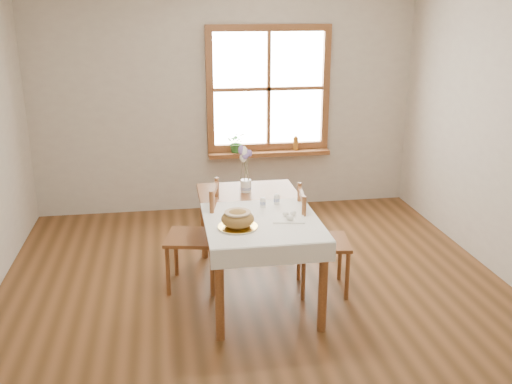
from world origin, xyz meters
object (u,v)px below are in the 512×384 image
dining_table (256,218)px  bread_plate (238,227)px  chair_right (323,241)px  chair_left (192,236)px  flower_vase (246,187)px

dining_table → bread_plate: bearing=-116.2°
chair_right → chair_left: bearing=84.4°
dining_table → chair_left: bearing=163.0°
dining_table → chair_right: bearing=-9.6°
dining_table → chair_right: size_ratio=1.73×
chair_left → flower_vase: size_ratio=8.56×
chair_left → chair_right: (1.10, -0.26, -0.01)m
chair_right → bread_plate: bearing=120.8°
dining_table → chair_right: 0.61m
chair_left → dining_table: bearing=84.8°
bread_plate → flower_vase: (0.19, 0.88, 0.04)m
dining_table → chair_left: 0.59m
bread_plate → flower_vase: bearing=77.8°
chair_left → flower_vase: chair_left is taller
chair_right → flower_vase: size_ratio=8.36×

